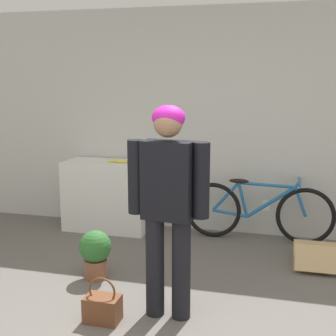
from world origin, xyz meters
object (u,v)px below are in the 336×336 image
at_px(person, 168,197).
at_px(banana, 120,161).
at_px(potted_plant, 95,252).
at_px(handbag, 103,308).
at_px(cardboard_box, 315,256).
at_px(bicycle, 258,211).

distance_m(person, banana, 2.11).
bearing_deg(person, potted_plant, 155.82).
distance_m(handbag, cardboard_box, 2.24).
distance_m(banana, cardboard_box, 2.38).
bearing_deg(bicycle, banana, -178.00).
bearing_deg(cardboard_box, potted_plant, -156.34).
bearing_deg(potted_plant, bicycle, 45.71).
distance_m(bicycle, banana, 1.68).
bearing_deg(potted_plant, cardboard_box, 23.66).
bearing_deg(cardboard_box, bicycle, 138.68).
relative_size(handbag, cardboard_box, 0.62).
height_order(handbag, cardboard_box, handbag).
xyz_separation_m(person, potted_plant, (-0.81, 0.49, -0.70)).
bearing_deg(person, bicycle, 81.00).
distance_m(bicycle, cardboard_box, 0.85).
distance_m(bicycle, potted_plant, 1.95).
height_order(person, handbag, person).
relative_size(bicycle, potted_plant, 3.68).
height_order(handbag, potted_plant, potted_plant).
distance_m(banana, handbag, 2.24).
xyz_separation_m(banana, potted_plant, (0.24, -1.33, -0.60)).
bearing_deg(banana, handbag, -73.54).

